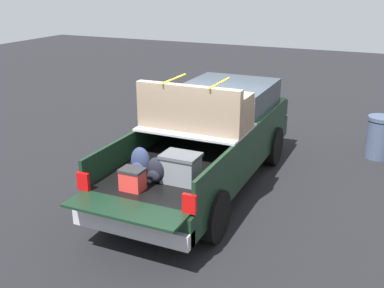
# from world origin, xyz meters

# --- Properties ---
(ground_plane) EXTENTS (40.00, 40.00, 0.00)m
(ground_plane) POSITION_xyz_m (0.00, 0.00, 0.00)
(ground_plane) COLOR black
(pickup_truck) EXTENTS (6.05, 2.06, 2.23)m
(pickup_truck) POSITION_xyz_m (0.36, -0.00, 0.96)
(pickup_truck) COLOR black
(pickup_truck) RESTS_ON ground_plane
(trash_can) EXTENTS (0.60, 0.60, 0.98)m
(trash_can) POSITION_xyz_m (3.13, -3.01, 0.50)
(trash_can) COLOR #3F4C66
(trash_can) RESTS_ON ground_plane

